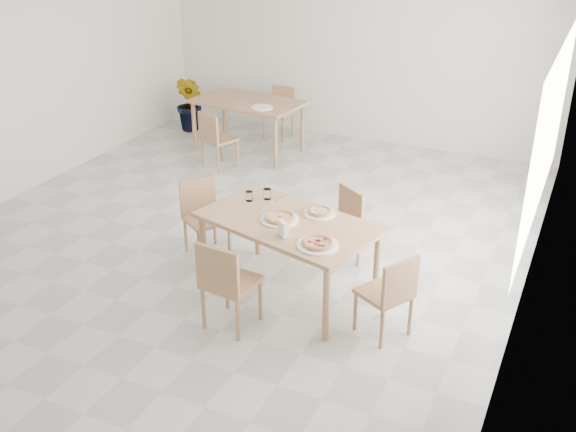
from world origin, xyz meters
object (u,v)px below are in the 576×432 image
at_px(plate_empty, 262,107).
at_px(potted_plant, 191,104).
at_px(chair_south, 226,280).
at_px(tumbler_b, 267,194).
at_px(chair_north, 342,221).
at_px(chair_back_s, 215,136).
at_px(chair_west, 203,212).
at_px(pizza_mushroom, 320,211).
at_px(main_table, 288,228).
at_px(plate_margherita, 280,220).
at_px(plate_pepperoni, 318,245).
at_px(napkin_holder, 283,229).
at_px(tumbler_a, 249,196).
at_px(chair_east, 391,291).
at_px(chair_back_n, 281,108).
at_px(pizza_margherita, 280,217).
at_px(pizza_pepperoni, 318,243).
at_px(plate_mushroom, 320,214).
at_px(second_table, 248,106).

height_order(plate_empty, potted_plant, potted_plant).
relative_size(chair_south, tumbler_b, 8.24).
height_order(chair_north, chair_back_s, chair_back_s).
xyz_separation_m(tumbler_b, potted_plant, (-3.02, 3.31, -0.36)).
distance_m(chair_west, pizza_mushroom, 1.38).
xyz_separation_m(main_table, chair_south, (-0.22, -0.75, -0.19)).
bearing_deg(plate_margherita, chair_west, 160.03).
bearing_deg(chair_south, chair_back_s, -52.96).
distance_m(chair_north, potted_plant, 4.65).
height_order(plate_pepperoni, potted_plant, potted_plant).
relative_size(plate_empty, potted_plant, 0.34).
relative_size(napkin_holder, potted_plant, 0.16).
xyz_separation_m(plate_margherita, plate_pepperoni, (0.50, -0.30, 0.00)).
height_order(tumbler_a, plate_empty, tumbler_a).
distance_m(plate_margherita, plate_empty, 3.49).
height_order(chair_east, tumbler_a, tumbler_a).
relative_size(chair_north, napkin_holder, 5.60).
relative_size(chair_back_n, potted_plant, 0.87).
bearing_deg(chair_south, pizza_margherita, -97.50).
bearing_deg(chair_east, tumbler_a, -78.92).
bearing_deg(chair_back_s, pizza_pepperoni, 154.69).
distance_m(chair_north, chair_west, 1.43).
relative_size(tumbler_a, plate_empty, 0.31).
height_order(chair_south, plate_mushroom, chair_south).
bearing_deg(tumbler_b, second_table, 121.60).
bearing_deg(main_table, potted_plant, 147.40).
height_order(chair_east, chair_back_n, chair_east).
bearing_deg(pizza_pepperoni, pizza_mushroom, 111.36).
relative_size(chair_north, plate_empty, 2.65).
bearing_deg(pizza_margherita, chair_east, -11.82).
xyz_separation_m(main_table, second_table, (-2.16, 3.23, -0.00)).
relative_size(plate_pepperoni, chair_back_s, 0.45).
bearing_deg(second_table, chair_south, -58.24).
height_order(pizza_pepperoni, chair_back_n, pizza_pepperoni).
height_order(tumbler_a, napkin_holder, napkin_holder).
height_order(pizza_margherita, pizza_pepperoni, same).
distance_m(chair_south, chair_north, 1.58).
height_order(plate_mushroom, pizza_mushroom, pizza_mushroom).
height_order(plate_mushroom, pizza_pepperoni, pizza_pepperoni).
height_order(napkin_holder, potted_plant, napkin_holder).
relative_size(plate_pepperoni, plate_empty, 1.19).
distance_m(second_table, plate_empty, 0.44).
xyz_separation_m(chair_south, pizza_mushroom, (0.43, 0.99, 0.30)).
distance_m(chair_east, tumbler_a, 1.69).
bearing_deg(napkin_holder, chair_east, 39.55).
bearing_deg(chair_south, napkin_holder, -119.96).
height_order(chair_west, tumbler_a, tumbler_a).
height_order(pizza_pepperoni, tumbler_a, tumbler_a).
bearing_deg(chair_east, pizza_margherita, -73.04).
xyz_separation_m(plate_pepperoni, napkin_holder, (-0.34, 0.04, 0.06)).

